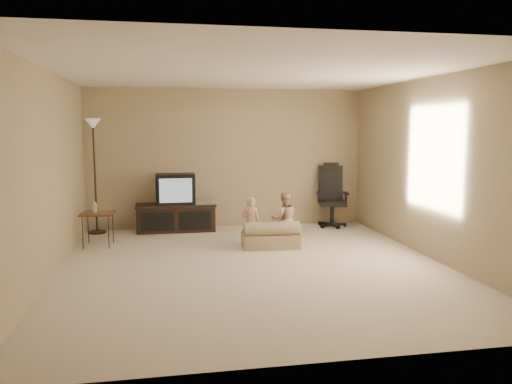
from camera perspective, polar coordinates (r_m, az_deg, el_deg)
floor at (r=6.60m, az=-0.23°, el=-8.51°), size 5.50×5.50×0.00m
room_shell at (r=6.36m, az=-0.23°, el=4.77°), size 5.50×5.50×5.50m
tv_stand at (r=8.86m, az=-9.11°, el=-1.75°), size 1.41×0.52×1.01m
office_chair at (r=9.28m, az=8.63°, el=-1.32°), size 0.62×0.65×1.17m
side_table at (r=7.99m, az=-17.68°, el=-2.36°), size 0.50×0.50×0.71m
floor_lamp at (r=8.89m, az=-18.04°, el=4.57°), size 0.30×0.30×1.96m
child_sofa at (r=7.56m, az=1.70°, el=-5.15°), size 0.87×0.52×0.42m
toddler_left at (r=7.52m, az=-0.61°, el=-3.49°), size 0.33×0.29×0.78m
toddler_right at (r=7.65m, az=3.26°, el=-3.11°), size 0.43×0.26×0.83m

